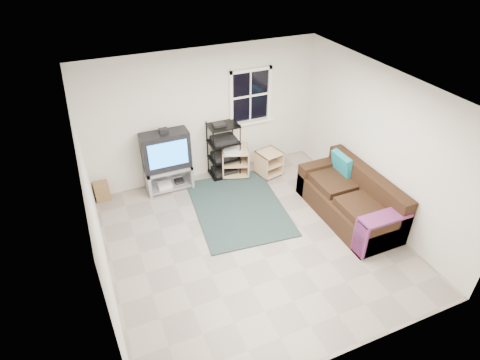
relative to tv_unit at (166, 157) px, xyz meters
name	(u,v)px	position (x,y,z in m)	size (l,w,h in m)	color
room	(250,100)	(1.82, 0.21, 0.76)	(4.60, 4.62, 4.60)	gray
tv_unit	(166,157)	(0.00, 0.00, 0.00)	(0.89, 0.44, 1.30)	#9B9CA3
av_rack	(224,153)	(1.16, 0.01, -0.20)	(0.59, 0.43, 1.18)	black
side_table_left	(268,162)	(2.01, -0.30, -0.44)	(0.52, 0.52, 0.52)	tan
side_table_right	(235,159)	(1.39, -0.02, -0.37)	(0.68, 0.68, 0.62)	tan
sofa	(351,200)	(2.73, -2.12, -0.38)	(0.91, 2.06, 0.94)	black
shag_rug	(239,207)	(1.00, -1.13, -0.70)	(1.57, 2.16, 0.03)	#2F1F15
paper_bag	(102,191)	(-1.26, 0.11, -0.53)	(0.26, 0.17, 0.38)	brown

